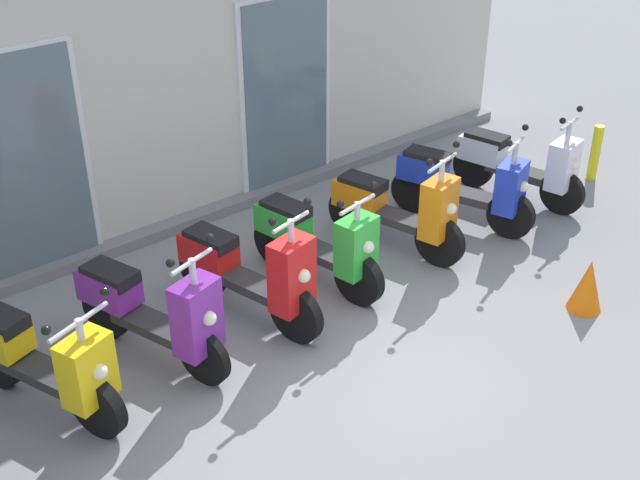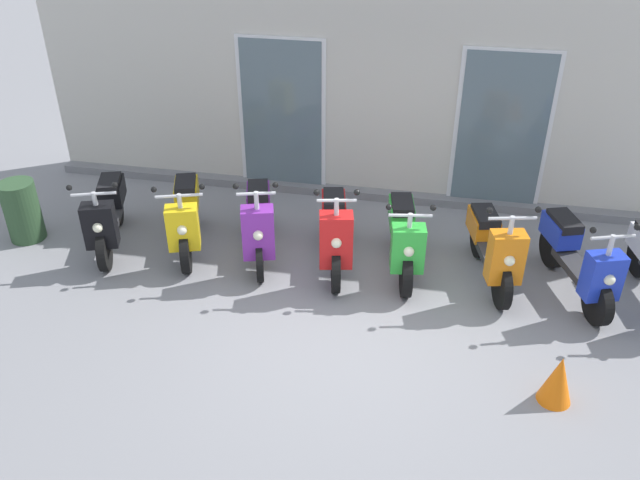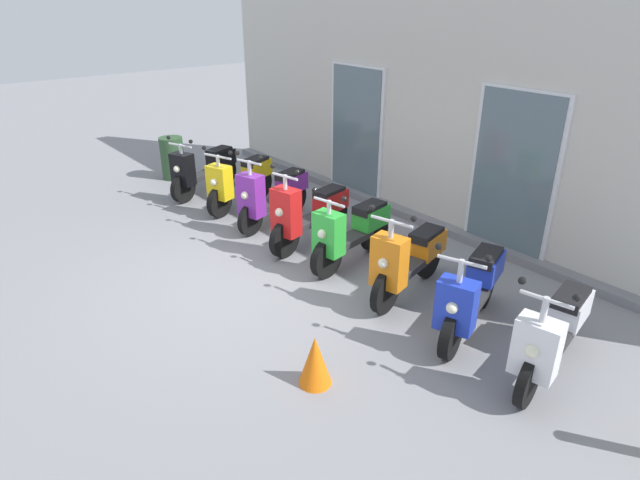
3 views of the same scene
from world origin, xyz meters
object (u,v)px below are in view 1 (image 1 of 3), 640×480
(scooter_yellow, at_px, (41,360))
(scooter_blue, at_px, (463,185))
(curb_bollard, at_px, (595,153))
(scooter_purple, at_px, (153,310))
(scooter_green, at_px, (317,242))
(scooter_white, at_px, (519,163))
(scooter_orange, at_px, (397,209))
(scooter_red, at_px, (250,272))
(traffic_cone, at_px, (588,285))

(scooter_yellow, relative_size, scooter_blue, 0.98)
(curb_bollard, bearing_deg, scooter_purple, 176.86)
(scooter_yellow, height_order, curb_bollard, scooter_yellow)
(scooter_green, xyz_separation_m, curb_bollard, (4.11, -0.36, -0.12))
(scooter_purple, distance_m, scooter_green, 1.81)
(scooter_blue, height_order, curb_bollard, scooter_blue)
(scooter_blue, bearing_deg, scooter_white, -1.29)
(scooter_orange, distance_m, scooter_white, 1.90)
(scooter_purple, distance_m, scooter_red, 0.97)
(scooter_purple, xyz_separation_m, scooter_green, (1.81, 0.04, -0.04))
(traffic_cone, bearing_deg, scooter_red, 142.68)
(scooter_orange, height_order, curb_bollard, scooter_orange)
(scooter_green, xyz_separation_m, scooter_blue, (2.00, -0.08, 0.00))
(scooter_purple, bearing_deg, scooter_white, -0.79)
(scooter_purple, distance_m, scooter_blue, 3.81)
(scooter_green, bearing_deg, traffic_cone, -49.99)
(scooter_red, relative_size, scooter_blue, 1.04)
(scooter_blue, bearing_deg, scooter_yellow, 179.39)
(traffic_cone, bearing_deg, scooter_green, 130.01)
(scooter_green, xyz_separation_m, scooter_white, (2.95, -0.10, -0.00))
(scooter_red, distance_m, scooter_orange, 1.89)
(scooter_red, relative_size, scooter_orange, 1.04)
(scooter_yellow, height_order, scooter_red, scooter_red)
(scooter_orange, relative_size, curb_bollard, 2.29)
(scooter_purple, xyz_separation_m, scooter_red, (0.97, -0.02, -0.01))
(scooter_green, relative_size, scooter_white, 0.97)
(scooter_green, distance_m, traffic_cone, 2.55)
(scooter_white, distance_m, curb_bollard, 1.19)
(scooter_orange, bearing_deg, scooter_red, -178.87)
(scooter_yellow, relative_size, scooter_red, 0.95)
(scooter_green, height_order, scooter_blue, scooter_blue)
(scooter_white, relative_size, traffic_cone, 3.14)
(scooter_red, height_order, scooter_green, scooter_red)
(scooter_purple, height_order, curb_bollard, scooter_purple)
(scooter_blue, bearing_deg, scooter_red, 179.57)
(scooter_blue, relative_size, traffic_cone, 3.10)
(scooter_purple, bearing_deg, scooter_green, 1.20)
(scooter_yellow, relative_size, scooter_green, 1.00)
(scooter_orange, height_order, scooter_white, scooter_orange)
(scooter_red, relative_size, curb_bollard, 2.38)
(scooter_yellow, xyz_separation_m, scooter_white, (5.73, -0.07, -0.00))
(scooter_red, height_order, traffic_cone, scooter_red)
(scooter_white, xyz_separation_m, curb_bollard, (1.16, -0.26, -0.12))
(scooter_purple, bearing_deg, traffic_cone, -28.99)
(scooter_blue, xyz_separation_m, curb_bollard, (2.11, -0.28, -0.12))
(scooter_red, xyz_separation_m, traffic_cone, (2.47, -1.88, -0.24))
(scooter_green, distance_m, curb_bollard, 4.13)
(scooter_red, xyz_separation_m, curb_bollard, (4.95, -0.30, -0.15))
(scooter_yellow, distance_m, scooter_orange, 3.83)
(scooter_blue, distance_m, scooter_white, 0.95)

